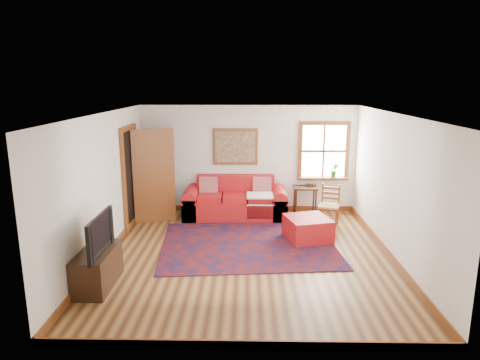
{
  "coord_description": "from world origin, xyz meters",
  "views": [
    {
      "loc": [
        0.0,
        -7.1,
        3.01
      ],
      "look_at": [
        -0.15,
        0.6,
        1.24
      ],
      "focal_mm": 32.0,
      "sensor_mm": 36.0,
      "label": 1
    }
  ],
  "objects_px": {
    "ladder_back_chair": "(330,204)",
    "media_cabinet": "(98,268)",
    "red_leather_sofa": "(235,203)",
    "side_table": "(305,192)",
    "red_ottoman": "(308,229)"
  },
  "relations": [
    {
      "from": "ladder_back_chair",
      "to": "media_cabinet",
      "type": "distance_m",
      "value": 4.95
    },
    {
      "from": "side_table",
      "to": "red_leather_sofa",
      "type": "bearing_deg",
      "value": -174.4
    },
    {
      "from": "red_leather_sofa",
      "to": "red_ottoman",
      "type": "xyz_separation_m",
      "value": [
        1.45,
        -1.48,
        -0.08
      ]
    },
    {
      "from": "red_ottoman",
      "to": "media_cabinet",
      "type": "bearing_deg",
      "value": -164.58
    },
    {
      "from": "red_ottoman",
      "to": "media_cabinet",
      "type": "height_order",
      "value": "media_cabinet"
    },
    {
      "from": "red_leather_sofa",
      "to": "media_cabinet",
      "type": "bearing_deg",
      "value": -119.36
    },
    {
      "from": "red_leather_sofa",
      "to": "red_ottoman",
      "type": "relative_size",
      "value": 2.94
    },
    {
      "from": "red_leather_sofa",
      "to": "side_table",
      "type": "relative_size",
      "value": 3.5
    },
    {
      "from": "red_leather_sofa",
      "to": "ladder_back_chair",
      "type": "distance_m",
      "value": 2.12
    },
    {
      "from": "red_ottoman",
      "to": "side_table",
      "type": "relative_size",
      "value": 1.19
    },
    {
      "from": "red_leather_sofa",
      "to": "ladder_back_chair",
      "type": "bearing_deg",
      "value": -16.15
    },
    {
      "from": "side_table",
      "to": "ladder_back_chair",
      "type": "bearing_deg",
      "value": -60.36
    },
    {
      "from": "ladder_back_chair",
      "to": "side_table",
      "type": "bearing_deg",
      "value": 119.64
    },
    {
      "from": "red_leather_sofa",
      "to": "ladder_back_chair",
      "type": "xyz_separation_m",
      "value": [
        2.03,
        -0.59,
        0.17
      ]
    },
    {
      "from": "red_leather_sofa",
      "to": "side_table",
      "type": "xyz_separation_m",
      "value": [
        1.61,
        0.16,
        0.24
      ]
    }
  ]
}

